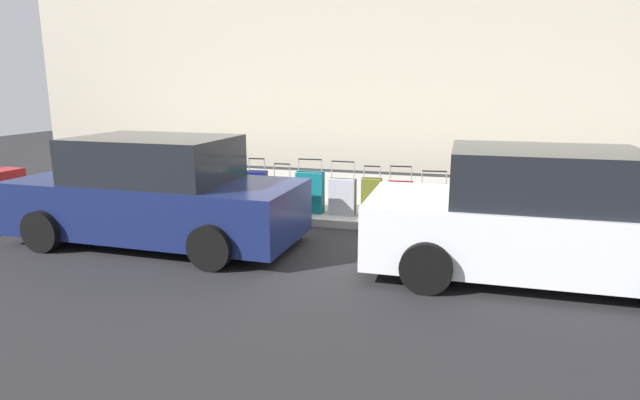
% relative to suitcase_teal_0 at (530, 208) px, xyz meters
% --- Properties ---
extents(ground_plane, '(40.00, 40.00, 0.00)m').
position_rel_suitcase_teal_0_xyz_m(ground_plane, '(2.91, 0.54, -0.45)').
color(ground_plane, black).
extents(sidewalk_curb, '(18.00, 5.00, 0.14)m').
position_rel_suitcase_teal_0_xyz_m(sidewalk_curb, '(2.91, -1.96, -0.38)').
color(sidewalk_curb, '#9E9B93').
rests_on(sidewalk_curb, ground_plane).
extents(suitcase_teal_0, '(0.38, 0.22, 0.93)m').
position_rel_suitcase_teal_0_xyz_m(suitcase_teal_0, '(0.00, 0.00, 0.00)').
color(suitcase_teal_0, '#0F606B').
rests_on(suitcase_teal_0, sidewalk_curb).
extents(suitcase_maroon_1, '(0.43, 0.22, 0.84)m').
position_rel_suitcase_teal_0_xyz_m(suitcase_maroon_1, '(0.52, 0.04, -0.04)').
color(suitcase_maroon_1, maroon).
rests_on(suitcase_maroon_1, sidewalk_curb).
extents(suitcase_navy_2, '(0.39, 0.21, 0.72)m').
position_rel_suitcase_teal_0_xyz_m(suitcase_navy_2, '(1.04, 0.12, -0.05)').
color(suitcase_navy_2, navy).
rests_on(suitcase_navy_2, sidewalk_curb).
extents(suitcase_black_3, '(0.49, 0.30, 0.90)m').
position_rel_suitcase_teal_0_xyz_m(suitcase_black_3, '(1.59, 0.07, 0.01)').
color(suitcase_black_3, black).
rests_on(suitcase_black_3, sidewalk_curb).
extents(suitcase_red_4, '(0.44, 0.23, 0.96)m').
position_rel_suitcase_teal_0_xyz_m(suitcase_red_4, '(2.16, 0.09, 0.03)').
color(suitcase_red_4, red).
rests_on(suitcase_red_4, sidewalk_curb).
extents(suitcase_olive_5, '(0.36, 0.25, 0.94)m').
position_rel_suitcase_teal_0_xyz_m(suitcase_olive_5, '(2.68, 0.06, 0.04)').
color(suitcase_olive_5, '#59601E').
rests_on(suitcase_olive_5, sidewalk_curb).
extents(suitcase_silver_6, '(0.49, 0.24, 1.00)m').
position_rel_suitcase_teal_0_xyz_m(suitcase_silver_6, '(3.21, 0.05, 0.03)').
color(suitcase_silver_6, '#9EA0A8').
rests_on(suitcase_silver_6, sidewalk_curb).
extents(suitcase_teal_7, '(0.51, 0.27, 1.02)m').
position_rel_suitcase_teal_0_xyz_m(suitcase_teal_7, '(3.83, 0.07, 0.08)').
color(suitcase_teal_7, '#0F606B').
rests_on(suitcase_teal_7, sidewalk_curb).
extents(suitcase_maroon_8, '(0.37, 0.20, 0.91)m').
position_rel_suitcase_teal_0_xyz_m(suitcase_maroon_8, '(4.38, 0.06, 0.00)').
color(suitcase_maroon_8, maroon).
rests_on(suitcase_maroon_8, sidewalk_curb).
extents(suitcase_navy_9, '(0.38, 0.27, 0.99)m').
position_rel_suitcase_teal_0_xyz_m(suitcase_navy_9, '(4.87, 0.10, 0.06)').
color(suitcase_navy_9, navy).
rests_on(suitcase_navy_9, sidewalk_curb).
extents(suitcase_black_10, '(0.49, 0.25, 0.77)m').
position_rel_suitcase_teal_0_xyz_m(suitcase_black_10, '(5.41, 0.11, 0.05)').
color(suitcase_black_10, black).
rests_on(suitcase_black_10, sidewalk_curb).
extents(suitcase_red_11, '(0.48, 0.19, 0.66)m').
position_rel_suitcase_teal_0_xyz_m(suitcase_red_11, '(6.01, 0.08, -0.01)').
color(suitcase_red_11, red).
rests_on(suitcase_red_11, sidewalk_curb).
extents(fire_hydrant, '(0.39, 0.21, 0.79)m').
position_rel_suitcase_teal_0_xyz_m(fire_hydrant, '(6.86, 0.05, 0.10)').
color(fire_hydrant, '#D89E0C').
rests_on(fire_hydrant, sidewalk_curb).
extents(bollard_post, '(0.11, 0.11, 0.75)m').
position_rel_suitcase_teal_0_xyz_m(bollard_post, '(7.45, 0.20, 0.07)').
color(bollard_post, '#333338').
rests_on(bollard_post, sidewalk_curb).
extents(parking_meter, '(0.12, 0.09, 1.27)m').
position_rel_suitcase_teal_0_xyz_m(parking_meter, '(-0.86, -0.20, 0.52)').
color(parking_meter, slate).
rests_on(parking_meter, sidewalk_curb).
extents(parked_car_white_0, '(4.46, 2.12, 1.69)m').
position_rel_suitcase_teal_0_xyz_m(parked_car_white_0, '(0.09, 2.11, 0.34)').
color(parked_car_white_0, silver).
rests_on(parked_car_white_0, ground_plane).
extents(parked_car_navy_1, '(4.58, 2.09, 1.69)m').
position_rel_suitcase_teal_0_xyz_m(parked_car_navy_1, '(5.73, 2.11, 0.34)').
color(parked_car_navy_1, '#141E4C').
rests_on(parked_car_navy_1, ground_plane).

